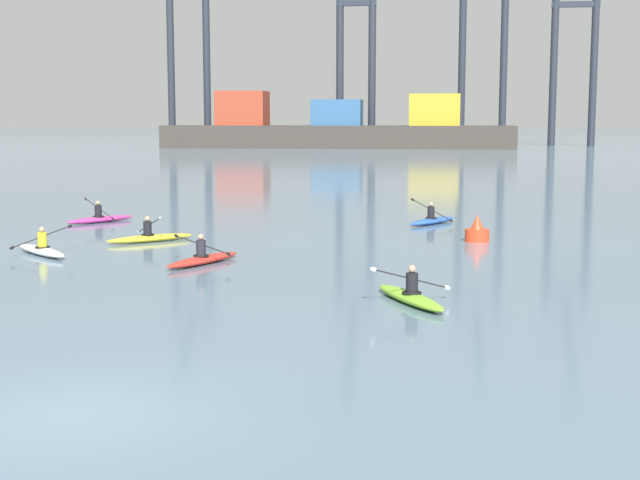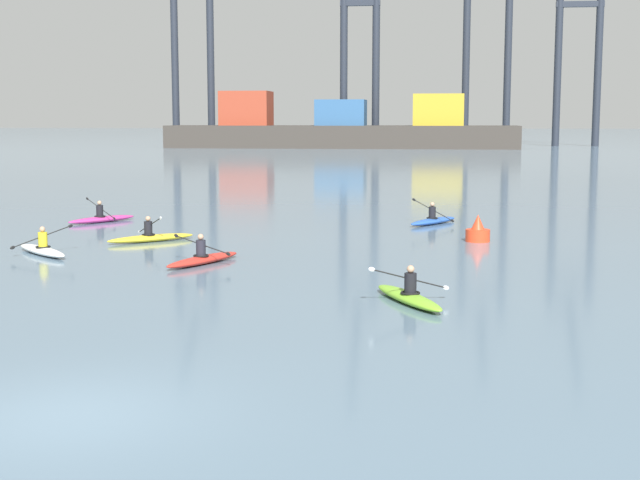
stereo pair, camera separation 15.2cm
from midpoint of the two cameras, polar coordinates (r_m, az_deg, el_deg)
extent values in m
plane|color=slate|center=(14.67, -15.52, -10.56)|extent=(800.00, 800.00, 0.00)
cube|color=#38332D|center=(139.60, 1.06, 6.50)|extent=(53.49, 8.81, 3.43)
cube|color=#993823|center=(141.81, -4.92, 8.24)|extent=(7.49, 6.17, 5.23)
cube|color=#2D5684|center=(139.57, 1.06, 8.01)|extent=(7.49, 6.17, 3.89)
cube|color=#B29323|center=(138.87, 7.17, 8.12)|extent=(7.49, 6.17, 4.71)
cylinder|color=#232833|center=(155.29, -9.39, 11.32)|extent=(1.20, 1.20, 29.40)
cylinder|color=#232833|center=(153.73, -7.17, 11.40)|extent=(1.20, 1.20, 29.40)
cylinder|color=#232833|center=(146.55, 1.23, 11.07)|extent=(1.20, 1.20, 26.47)
cylinder|color=#232833|center=(146.14, 3.26, 11.06)|extent=(1.20, 1.20, 26.47)
cube|color=#232833|center=(147.16, 2.26, 14.67)|extent=(6.31, 0.90, 0.90)
cylinder|color=#232833|center=(153.22, 8.90, 11.32)|extent=(1.20, 1.20, 29.09)
cylinder|color=#232833|center=(153.59, 11.45, 11.25)|extent=(1.20, 1.20, 29.09)
cylinder|color=#232833|center=(154.39, 14.45, 10.69)|extent=(1.20, 1.20, 26.65)
cylinder|color=#232833|center=(155.34, 16.81, 10.59)|extent=(1.20, 1.20, 26.65)
cube|color=#232833|center=(155.64, 15.76, 14.07)|extent=(7.54, 0.90, 0.90)
cylinder|color=red|center=(33.97, 9.71, 0.29)|extent=(0.90, 0.90, 0.45)
cone|color=red|center=(33.91, 9.73, 1.13)|extent=(0.49, 0.49, 0.55)
ellipsoid|color=#7ABC2D|center=(22.49, 5.48, -3.62)|extent=(2.09, 3.30, 0.26)
torus|color=black|center=(22.38, 5.60, -3.31)|extent=(0.66, 0.66, 0.05)
cylinder|color=black|center=(22.33, 5.60, -2.71)|extent=(0.30, 0.30, 0.50)
sphere|color=tan|center=(22.27, 5.62, -1.82)|extent=(0.19, 0.19, 0.19)
cylinder|color=black|center=(22.36, 5.55, -2.44)|extent=(1.82, 0.96, 0.62)
ellipsoid|color=silver|center=(21.89, 3.18, -1.85)|extent=(0.20, 0.13, 0.16)
ellipsoid|color=silver|center=(22.86, 7.82, -2.99)|extent=(0.20, 0.13, 0.16)
ellipsoid|color=yellow|center=(33.99, -10.75, 0.11)|extent=(2.94, 2.70, 0.26)
torus|color=black|center=(33.93, -10.91, 0.33)|extent=(0.69, 0.69, 0.05)
cylinder|color=black|center=(33.90, -10.92, 0.73)|extent=(0.30, 0.30, 0.50)
sphere|color=tan|center=(33.86, -10.93, 1.32)|extent=(0.19, 0.19, 0.19)
cylinder|color=black|center=(33.91, -10.84, 0.91)|extent=(1.34, 1.51, 0.75)
ellipsoid|color=silver|center=(34.85, -11.49, 0.48)|extent=(0.17, 0.18, 0.16)
ellipsoid|color=silver|center=(32.98, -10.16, 1.36)|extent=(0.17, 0.18, 0.16)
ellipsoid|color=silver|center=(31.64, -17.24, -0.66)|extent=(2.88, 2.77, 0.26)
torus|color=black|center=(31.53, -17.18, -0.42)|extent=(0.69, 0.69, 0.05)
cylinder|color=gold|center=(31.50, -17.19, 0.01)|extent=(0.30, 0.30, 0.50)
sphere|color=tan|center=(31.46, -17.22, 0.64)|extent=(0.19, 0.19, 0.19)
cylinder|color=black|center=(31.53, -17.23, 0.20)|extent=(1.42, 1.50, 0.59)
ellipsoid|color=black|center=(31.20, -18.93, -0.47)|extent=(0.17, 0.17, 0.15)
ellipsoid|color=black|center=(31.89, -15.58, 0.85)|extent=(0.17, 0.17, 0.15)
ellipsoid|color=#2856B2|center=(39.32, 6.95, 1.20)|extent=(2.31, 3.20, 0.26)
torus|color=black|center=(39.22, 6.87, 1.39)|extent=(0.68, 0.68, 0.05)
cylinder|color=black|center=(39.19, 6.88, 1.74)|extent=(0.30, 0.30, 0.50)
sphere|color=tan|center=(39.16, 6.89, 2.25)|extent=(0.19, 0.19, 0.19)
cylinder|color=black|center=(39.22, 6.92, 1.89)|extent=(1.68, 1.07, 0.82)
ellipsoid|color=black|center=(39.71, 5.74, 2.54)|extent=(0.20, 0.14, 0.17)
ellipsoid|color=black|center=(38.76, 8.13, 1.21)|extent=(0.20, 0.14, 0.17)
ellipsoid|color=red|center=(28.57, -7.50, -1.24)|extent=(1.95, 3.34, 0.26)
torus|color=black|center=(28.47, -7.63, -0.99)|extent=(0.65, 0.65, 0.05)
cylinder|color=#23232D|center=(28.43, -7.64, -0.51)|extent=(0.30, 0.30, 0.50)
sphere|color=tan|center=(28.39, -7.66, 0.19)|extent=(0.19, 0.19, 0.19)
cylinder|color=black|center=(28.46, -7.58, -0.30)|extent=(1.89, 0.88, 0.45)
ellipsoid|color=black|center=(29.08, -9.17, 0.26)|extent=(0.20, 0.12, 0.14)
ellipsoid|color=black|center=(27.86, -5.93, -0.88)|extent=(0.20, 0.12, 0.14)
ellipsoid|color=#C13384|center=(40.80, -13.74, 1.27)|extent=(2.42, 3.14, 0.26)
torus|color=black|center=(40.73, -13.86, 1.45)|extent=(0.68, 0.68, 0.05)
cylinder|color=black|center=(40.70, -13.87, 1.79)|extent=(0.30, 0.30, 0.50)
sphere|color=tan|center=(40.67, -13.89, 2.28)|extent=(0.19, 0.19, 0.19)
cylinder|color=black|center=(40.72, -13.82, 1.93)|extent=(1.65, 1.14, 0.77)
ellipsoid|color=black|center=(41.50, -14.62, 2.52)|extent=(0.19, 0.15, 0.17)
ellipsoid|color=black|center=(39.96, -12.99, 1.32)|extent=(0.19, 0.15, 0.17)
camera|label=1|loc=(0.08, -90.15, -0.02)|focal=50.91mm
camera|label=2|loc=(0.08, 89.85, 0.02)|focal=50.91mm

